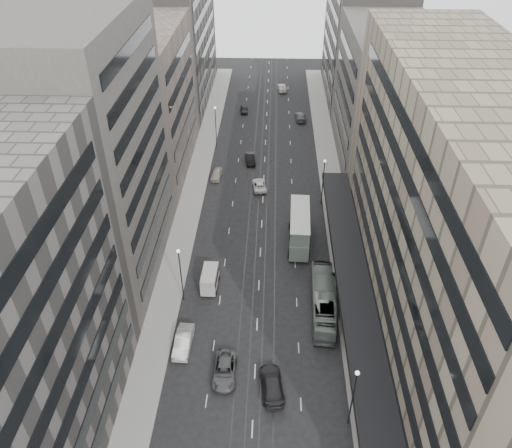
# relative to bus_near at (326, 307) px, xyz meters

# --- Properties ---
(ground) EXTENTS (220.00, 220.00, 0.00)m
(ground) POSITION_rel_bus_near_xyz_m (-8.50, -9.83, -1.52)
(ground) COLOR black
(ground) RESTS_ON ground
(sidewalk_right) EXTENTS (4.00, 125.00, 0.15)m
(sidewalk_right) POSITION_rel_bus_near_xyz_m (3.50, 27.67, -1.44)
(sidewalk_right) COLOR gray
(sidewalk_right) RESTS_ON ground
(sidewalk_left) EXTENTS (4.00, 125.00, 0.15)m
(sidewalk_left) POSITION_rel_bus_near_xyz_m (-20.50, 27.67, -1.44)
(sidewalk_left) COLOR gray
(sidewalk_left) RESTS_ON ground
(department_store) EXTENTS (19.20, 60.00, 30.00)m
(department_store) POSITION_rel_bus_near_xyz_m (12.95, -1.83, 13.43)
(department_store) COLOR gray
(department_store) RESTS_ON ground
(building_right_mid) EXTENTS (15.00, 28.00, 24.00)m
(building_right_mid) POSITION_rel_bus_near_xyz_m (13.00, 42.17, 10.48)
(building_right_mid) COLOR #4C4842
(building_right_mid) RESTS_ON ground
(building_right_far) EXTENTS (15.00, 32.00, 28.00)m
(building_right_far) POSITION_rel_bus_near_xyz_m (13.00, 72.17, 12.48)
(building_right_far) COLOR #645F5A
(building_right_far) RESTS_ON ground
(building_left_b) EXTENTS (15.00, 26.00, 34.00)m
(building_left_b) POSITION_rel_bus_near_xyz_m (-30.00, 9.17, 15.48)
(building_left_b) COLOR #4C4842
(building_left_b) RESTS_ON ground
(building_left_c) EXTENTS (15.00, 28.00, 25.00)m
(building_left_c) POSITION_rel_bus_near_xyz_m (-30.00, 36.17, 10.98)
(building_left_c) COLOR gray
(building_left_c) RESTS_ON ground
(building_left_d) EXTENTS (15.00, 38.00, 28.00)m
(building_left_d) POSITION_rel_bus_near_xyz_m (-30.00, 69.17, 12.48)
(building_left_d) COLOR #645F5A
(building_left_d) RESTS_ON ground
(lamp_right_near) EXTENTS (0.44, 0.44, 8.32)m
(lamp_right_near) POSITION_rel_bus_near_xyz_m (1.20, -14.83, 3.69)
(lamp_right_near) COLOR #262628
(lamp_right_near) RESTS_ON ground
(lamp_right_far) EXTENTS (0.44, 0.44, 8.32)m
(lamp_right_far) POSITION_rel_bus_near_xyz_m (1.20, 25.17, 3.69)
(lamp_right_far) COLOR #262628
(lamp_right_far) RESTS_ON ground
(lamp_left_near) EXTENTS (0.44, 0.44, 8.32)m
(lamp_left_near) POSITION_rel_bus_near_xyz_m (-18.20, 2.17, 3.69)
(lamp_left_near) COLOR #262628
(lamp_left_near) RESTS_ON ground
(lamp_left_far) EXTENTS (0.44, 0.44, 8.32)m
(lamp_left_far) POSITION_rel_bus_near_xyz_m (-18.20, 45.17, 3.69)
(lamp_left_far) COLOR #262628
(lamp_left_far) RESTS_ON ground
(bus_near) EXTENTS (3.73, 11.09, 3.03)m
(bus_near) POSITION_rel_bus_near_xyz_m (0.00, 0.00, 0.00)
(bus_near) COLOR slate
(bus_near) RESTS_ON ground
(bus_far) EXTENTS (3.07, 11.54, 3.19)m
(bus_far) POSITION_rel_bus_near_xyz_m (-0.31, 1.63, 0.08)
(bus_far) COLOR gray
(bus_far) RESTS_ON ground
(double_decker) EXTENTS (3.34, 9.98, 5.41)m
(double_decker) POSITION_rel_bus_near_xyz_m (-2.89, 14.48, 1.40)
(double_decker) COLOR slate
(double_decker) RESTS_ON ground
(panel_van) EXTENTS (2.24, 4.38, 2.73)m
(panel_van) POSITION_rel_bus_near_xyz_m (-15.00, 4.56, -0.01)
(panel_van) COLOR beige
(panel_van) RESTS_ON ground
(sedan_1) EXTENTS (2.00, 5.28, 1.72)m
(sedan_1) POSITION_rel_bus_near_xyz_m (-17.00, -5.57, -0.66)
(sedan_1) COLOR silver
(sedan_1) RESTS_ON ground
(sedan_2) EXTENTS (2.53, 5.49, 1.53)m
(sedan_2) POSITION_rel_bus_near_xyz_m (-11.84, -9.39, -0.75)
(sedan_2) COLOR #505052
(sedan_2) RESTS_ON ground
(sedan_3) EXTENTS (3.09, 6.05, 1.68)m
(sedan_3) POSITION_rel_bus_near_xyz_m (-6.61, -11.09, -0.67)
(sedan_3) COLOR black
(sedan_3) RESTS_ON ground
(sedan_4) EXTENTS (2.10, 4.39, 1.45)m
(sedan_4) POSITION_rel_bus_near_xyz_m (-17.00, 32.95, -0.79)
(sedan_4) COLOR #AFA591
(sedan_4) RESTS_ON ground
(sedan_5) EXTENTS (2.20, 4.73, 1.50)m
(sedan_5) POSITION_rel_bus_near_xyz_m (-11.23, 38.86, -0.76)
(sedan_5) COLOR black
(sedan_5) RESTS_ON ground
(sedan_6) EXTENTS (2.88, 5.14, 1.36)m
(sedan_6) POSITION_rel_bus_near_xyz_m (-9.19, 29.66, -0.84)
(sedan_6) COLOR white
(sedan_6) RESTS_ON ground
(sedan_7) EXTENTS (2.40, 5.28, 1.50)m
(sedan_7) POSITION_rel_bus_near_xyz_m (-1.09, 58.28, -0.77)
(sedan_7) COLOR #575759
(sedan_7) RESTS_ON ground
(sedan_8) EXTENTS (1.95, 4.10, 1.35)m
(sedan_8) POSITION_rel_bus_near_xyz_m (-13.63, 61.86, -0.84)
(sedan_8) COLOR #252527
(sedan_8) RESTS_ON ground
(sedan_9) EXTENTS (2.29, 4.98, 1.58)m
(sedan_9) POSITION_rel_bus_near_xyz_m (-5.09, 75.10, -0.72)
(sedan_9) COLOR #BFB59E
(sedan_9) RESTS_ON ground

